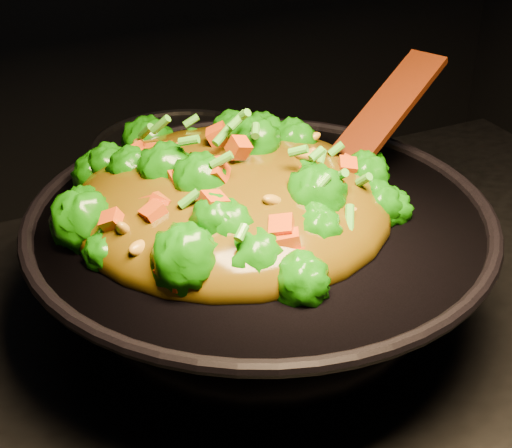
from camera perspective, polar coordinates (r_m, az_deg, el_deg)
name	(u,v)px	position (r m, az deg, el deg)	size (l,w,h in m)	color
wok	(260,269)	(0.83, 0.30, -3.29)	(0.47, 0.47, 0.13)	black
stir_fry	(231,161)	(0.78, -1.86, 4.60)	(0.33, 0.33, 0.11)	#146607
spatula	(361,141)	(0.85, 7.68, 5.99)	(0.30, 0.05, 0.01)	#391704
back_pot	(185,189)	(0.99, -5.19, 2.53)	(0.22, 0.22, 0.13)	black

